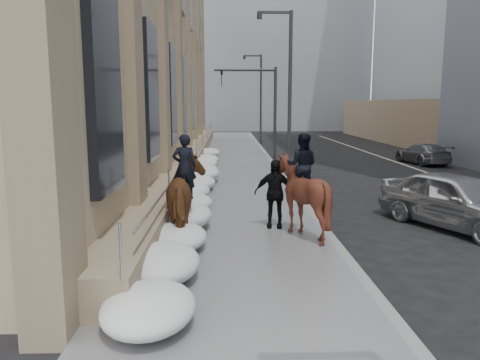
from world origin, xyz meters
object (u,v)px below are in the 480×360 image
object	(u,v)px
mounted_horse_right	(301,192)
pedestrian	(274,194)
car_grey	(422,154)
mounted_horse_left	(188,196)
car_silver	(457,201)

from	to	relation	value
mounted_horse_right	pedestrian	distance (m)	1.04
mounted_horse_right	car_grey	xyz separation A→B (m)	(9.95, 15.93, -0.66)
mounted_horse_left	car_silver	distance (m)	7.83
pedestrian	mounted_horse_right	bearing A→B (deg)	-41.74
mounted_horse_left	car_silver	bearing A→B (deg)	-179.53
pedestrian	car_silver	bearing A→B (deg)	10.89
mounted_horse_left	mounted_horse_right	distance (m)	3.02
car_silver	mounted_horse_left	bearing A→B (deg)	163.42
car_silver	car_grey	xyz separation A→B (m)	(5.22, 14.98, -0.21)
pedestrian	car_grey	world-z (taller)	pedestrian
car_silver	pedestrian	bearing A→B (deg)	156.78
mounted_horse_left	mounted_horse_right	size ratio (longest dim) A/B	1.00
mounted_horse_right	car_silver	bearing A→B (deg)	-152.48
mounted_horse_left	pedestrian	world-z (taller)	mounted_horse_left
car_silver	car_grey	bearing A→B (deg)	45.85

